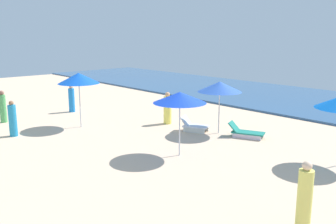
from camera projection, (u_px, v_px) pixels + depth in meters
name	position (u px, v px, depth m)	size (l,w,h in m)	color
umbrella_1	(180.00, 98.00, 13.39)	(1.94, 1.94, 2.37)	silver
umbrella_2	(220.00, 87.00, 16.48)	(1.96, 1.96, 2.34)	silver
lounge_chair_2_0	(194.00, 126.00, 17.14)	(1.40, 1.10, 0.69)	silver
lounge_chair_2_1	(245.00, 132.00, 16.18)	(1.63, 1.15, 0.64)	silver
umbrella_4	(79.00, 78.00, 17.51)	(1.95, 1.95, 2.61)	silver
beachgoer_0	(3.00, 107.00, 18.78)	(0.45, 0.45, 1.62)	#4FA65C
beachgoer_2	(13.00, 120.00, 16.27)	(0.43, 0.43, 1.58)	#2389BC
beachgoer_3	(168.00, 109.00, 18.51)	(0.54, 0.54, 1.59)	#F9EC60
beachgoer_4	(304.00, 199.00, 8.35)	(0.39, 0.39, 1.70)	#E6DF66
beachgoer_6	(72.00, 99.00, 21.30)	(0.48, 0.48, 1.54)	blue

